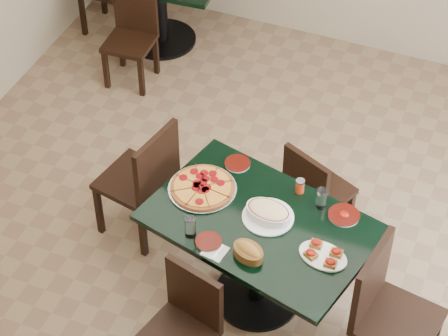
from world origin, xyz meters
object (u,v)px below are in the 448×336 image
at_px(chair_left, 145,177).
at_px(bruschetta_platter, 323,254).
at_px(main_table, 260,241).
at_px(chair_right, 386,307).
at_px(chair_far, 314,190).
at_px(pepperoni_pizza, 202,188).
at_px(lasagna_casserole, 268,213).
at_px(bread_basket, 248,251).
at_px(chair_near, 185,322).
at_px(back_chair_near, 132,31).

relative_size(chair_left, bruschetta_platter, 2.84).
bearing_deg(main_table, chair_left, 178.11).
xyz_separation_m(chair_right, bruschetta_platter, (-0.42, 0.06, 0.22)).
height_order(chair_right, bruschetta_platter, chair_right).
relative_size(chair_far, pepperoni_pizza, 1.86).
height_order(pepperoni_pizza, bruschetta_platter, bruschetta_platter).
distance_m(chair_far, lasagna_casserole, 0.72).
height_order(chair_right, pepperoni_pizza, chair_right).
bearing_deg(bruschetta_platter, bread_basket, -147.33).
bearing_deg(pepperoni_pizza, chair_near, -74.25).
height_order(chair_far, lasagna_casserole, lasagna_casserole).
bearing_deg(back_chair_near, bread_basket, -52.24).
height_order(chair_left, back_chair_near, chair_left).
bearing_deg(chair_far, bread_basket, 106.89).
relative_size(chair_far, chair_right, 0.84).
relative_size(chair_left, lasagna_casserole, 2.98).
distance_m(bread_basket, bruschetta_platter, 0.44).
bearing_deg(lasagna_casserole, chair_far, 86.27).
height_order(chair_right, back_chair_near, chair_right).
xyz_separation_m(chair_right, pepperoni_pizza, (-1.30, 0.30, 0.22)).
relative_size(back_chair_near, bruschetta_platter, 2.43).
bearing_deg(chair_near, chair_far, 89.23).
bearing_deg(back_chair_near, chair_far, -34.24).
bearing_deg(lasagna_casserole, back_chair_near, 142.34).
xyz_separation_m(chair_far, chair_near, (-0.36, -1.35, 0.02)).
height_order(back_chair_near, bruschetta_platter, back_chair_near).
bearing_deg(chair_right, main_table, 87.05).
height_order(chair_near, lasagna_casserole, chair_near).
xyz_separation_m(chair_right, lasagna_casserole, (-0.83, 0.23, 0.25)).
bearing_deg(lasagna_casserole, chair_near, -102.32).
bearing_deg(chair_far, chair_near, 98.83).
height_order(chair_far, chair_right, chair_right).
distance_m(lasagna_casserole, bruschetta_platter, 0.44).
height_order(chair_far, pepperoni_pizza, chair_far).
distance_m(back_chair_near, pepperoni_pizza, 2.25).
relative_size(pepperoni_pizza, bread_basket, 1.83).
height_order(chair_right, lasagna_casserole, chair_right).
bearing_deg(pepperoni_pizza, back_chair_near, 128.68).
xyz_separation_m(main_table, pepperoni_pizza, (-0.44, 0.12, 0.20)).
height_order(chair_near, bread_basket, chair_near).
bearing_deg(bread_basket, chair_far, 105.50).
height_order(chair_far, chair_near, chair_near).
xyz_separation_m(bread_basket, bruschetta_platter, (0.41, 0.16, -0.02)).
xyz_separation_m(chair_near, chair_left, (-0.72, 0.94, 0.07)).
height_order(back_chair_near, lasagna_casserole, lasagna_casserole).
height_order(main_table, bread_basket, bread_basket).
relative_size(main_table, bruschetta_platter, 4.53).
bearing_deg(chair_left, pepperoni_pizza, 84.34).
relative_size(chair_near, bruschetta_platter, 2.50).
relative_size(back_chair_near, pepperoni_pizza, 1.87).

